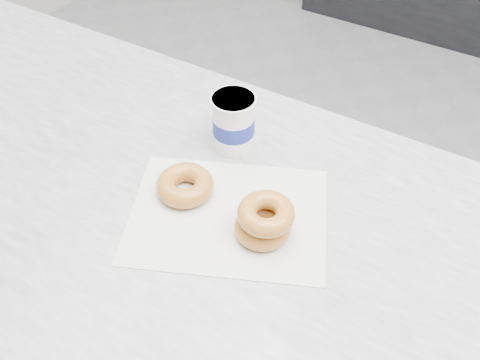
{
  "coord_description": "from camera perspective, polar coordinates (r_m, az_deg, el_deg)",
  "views": [
    {
      "loc": [
        0.04,
        -1.1,
        1.6
      ],
      "look_at": [
        -0.3,
        -0.52,
        0.93
      ],
      "focal_mm": 40.0,
      "sensor_mm": 36.0,
      "label": 1
    }
  ],
  "objects": [
    {
      "name": "coffee_cup",
      "position": [
        1.03,
        -0.69,
        6.19
      ],
      "size": [
        0.09,
        0.09,
        0.12
      ],
      "rotation": [
        0.0,
        0.0,
        0.12
      ],
      "color": "white",
      "rests_on": "counter"
    },
    {
      "name": "donut_stack",
      "position": [
        0.88,
        2.6,
        -4.33
      ],
      "size": [
        0.14,
        0.14,
        0.07
      ],
      "color": "#BA6933",
      "rests_on": "wax_paper"
    },
    {
      "name": "ground",
      "position": [
        1.94,
        16.14,
        -13.26
      ],
      "size": [
        5.0,
        5.0,
        0.0
      ],
      "primitive_type": "plane",
      "color": "gray",
      "rests_on": "ground"
    },
    {
      "name": "wax_paper",
      "position": [
        0.93,
        -1.3,
        -3.77
      ],
      "size": [
        0.42,
        0.37,
        0.0
      ],
      "primitive_type": "cube",
      "rotation": [
        0.0,
        0.0,
        0.41
      ],
      "color": "silver",
      "rests_on": "counter"
    },
    {
      "name": "donut_single",
      "position": [
        0.96,
        -5.89,
        -0.55
      ],
      "size": [
        0.13,
        0.13,
        0.04
      ],
      "primitive_type": "torus",
      "rotation": [
        0.0,
        0.0,
        0.26
      ],
      "color": "#BA6933",
      "rests_on": "wax_paper"
    }
  ]
}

